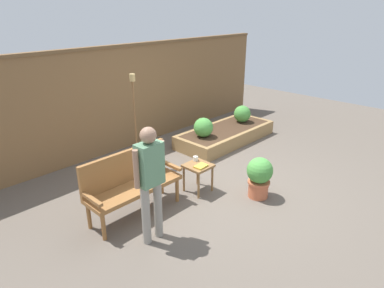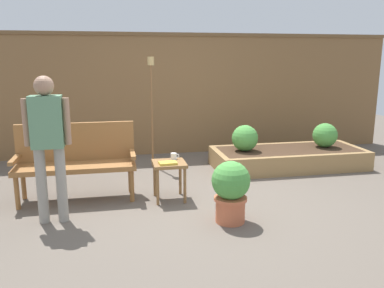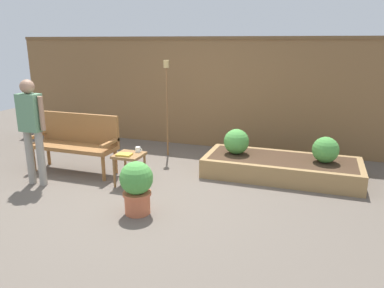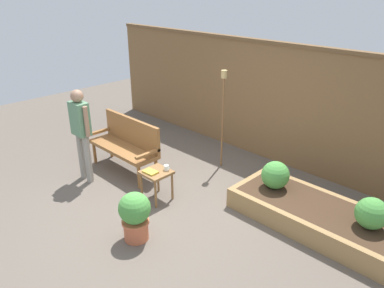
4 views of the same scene
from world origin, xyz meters
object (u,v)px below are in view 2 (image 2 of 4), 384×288
Objects in this scene: side_table at (169,169)px; tiki_torch at (151,93)px; shrub_far_corner at (325,135)px; cup_on_table at (174,156)px; potted_boxwood at (231,189)px; book_on_table at (168,163)px; shrub_near_bench at (245,138)px; person_by_bench at (48,137)px; garden_bench at (76,156)px.

tiki_torch is (-0.05, 1.56, 0.80)m from side_table.
shrub_far_corner reaches higher than side_table.
tiki_torch reaches higher than shrub_far_corner.
shrub_far_corner is (2.64, 0.98, -0.02)m from cup_on_table.
potted_boxwood reaches higher than cup_on_table.
shrub_near_bench reaches higher than book_on_table.
shrub_far_corner is 0.23× the size of tiki_torch.
person_by_bench is (-1.40, -0.56, 0.41)m from cup_on_table.
tiki_torch is (1.08, 1.27, 0.65)m from garden_bench.
person_by_bench is at bearing -122.73° from tiki_torch.
shrub_near_bench is at bearing 180.00° from shrub_far_corner.
side_table is 2.94m from shrub_far_corner.
tiki_torch is at bearing 91.68° from side_table.
side_table is at bearing -14.59° from garden_bench.
cup_on_table is 0.16× the size of potted_boxwood.
potted_boxwood is at bearing -138.48° from shrub_far_corner.
tiki_torch reaches higher than shrub_near_bench.
shrub_near_bench is at bearing 37.51° from cup_on_table.
garden_bench is at bearing -130.32° from tiki_torch.
potted_boxwood is 2.10m from shrub_near_bench.
potted_boxwood reaches higher than side_table.
tiki_torch is at bearing 170.79° from shrub_far_corner.
tiki_torch is at bearing 103.88° from potted_boxwood.
shrub_near_bench is 1.37m from shrub_far_corner.
shrub_near_bench is (1.35, 1.11, 0.11)m from side_table.
cup_on_table is 1.58m from tiki_torch.
cup_on_table reaches higher than side_table.
garden_bench is 2.01m from potted_boxwood.
tiki_torch reaches higher than person_by_bench.
person_by_bench is (-2.68, -1.54, 0.43)m from shrub_near_bench.
tiki_torch is at bearing 57.27° from person_by_bench.
person_by_bench is (-1.28, -1.99, -0.26)m from tiki_torch.
shrub_far_corner reaches higher than book_on_table.
person_by_bench is (-1.87, 0.39, 0.56)m from potted_boxwood.
potted_boxwood is 1.99m from person_by_bench.
book_on_table is 0.93m from potted_boxwood.
garden_bench is 2.61m from shrub_near_bench.
potted_boxwood is at bearing -112.84° from shrub_near_bench.
garden_bench reaches higher than side_table.
book_on_table is 1.41m from person_by_bench.
garden_bench is 1.16m from book_on_table.
garden_bench reaches higher than potted_boxwood.
garden_bench is 0.84m from person_by_bench.
potted_boxwood is 1.71× the size of shrub_far_corner.
side_table is 4.41× the size of cup_on_table.
side_table is 1.75m from tiki_torch.
potted_boxwood is at bearing -33.68° from garden_bench.
shrub_far_corner is at bearing 19.55° from book_on_table.
garden_bench is at bearing 172.52° from cup_on_table.
potted_boxwood is (0.46, -0.95, -0.15)m from cup_on_table.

